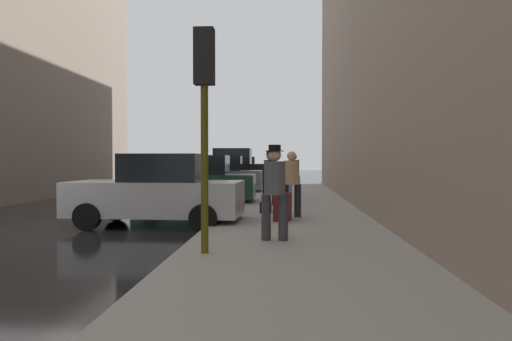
{
  "coord_description": "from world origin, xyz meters",
  "views": [
    {
      "loc": [
        5.8,
        -10.44,
        1.67
      ],
      "look_at": [
        4.83,
        5.84,
        1.28
      ],
      "focal_mm": 35.0,
      "sensor_mm": 36.0,
      "label": 1
    }
  ],
  "objects_px": {
    "pedestrian_with_beanie": "(275,187)",
    "pedestrian_in_jeans": "(294,173)",
    "pedestrian_in_tan_coat": "(292,180)",
    "parked_dark_green_sedan": "(197,182)",
    "parked_silver_sedan": "(158,192)",
    "fire_hydrant": "(247,192)",
    "parked_black_suv": "(230,170)",
    "traffic_light": "(204,91)",
    "rolling_suitcase": "(282,207)",
    "duffel_bag": "(266,207)",
    "parked_red_hatchback": "(238,171)",
    "parked_gray_coupe": "(218,176)",
    "pedestrian_with_fedora": "(270,175)"
  },
  "relations": [
    {
      "from": "pedestrian_with_beanie",
      "to": "pedestrian_in_jeans",
      "type": "xyz_separation_m",
      "value": [
        0.53,
        10.05,
        -0.03
      ]
    },
    {
      "from": "pedestrian_in_tan_coat",
      "to": "pedestrian_in_jeans",
      "type": "bearing_deg",
      "value": 88.5
    },
    {
      "from": "parked_dark_green_sedan",
      "to": "pedestrian_in_tan_coat",
      "type": "xyz_separation_m",
      "value": [
        3.31,
        -4.58,
        0.26
      ]
    },
    {
      "from": "parked_silver_sedan",
      "to": "fire_hydrant",
      "type": "distance_m",
      "value": 5.79
    },
    {
      "from": "parked_black_suv",
      "to": "traffic_light",
      "type": "xyz_separation_m",
      "value": [
        1.85,
        -20.29,
        1.73
      ]
    },
    {
      "from": "parked_black_suv",
      "to": "rolling_suitcase",
      "type": "bearing_deg",
      "value": -79.12
    },
    {
      "from": "parked_dark_green_sedan",
      "to": "duffel_bag",
      "type": "relative_size",
      "value": 9.58
    },
    {
      "from": "parked_red_hatchback",
      "to": "pedestrian_with_beanie",
      "type": "distance_m",
      "value": 24.23
    },
    {
      "from": "parked_silver_sedan",
      "to": "parked_gray_coupe",
      "type": "distance_m",
      "value": 11.03
    },
    {
      "from": "pedestrian_in_tan_coat",
      "to": "parked_dark_green_sedan",
      "type": "bearing_deg",
      "value": 125.83
    },
    {
      "from": "parked_red_hatchback",
      "to": "fire_hydrant",
      "type": "bearing_deg",
      "value": -83.44
    },
    {
      "from": "fire_hydrant",
      "to": "pedestrian_in_tan_coat",
      "type": "relative_size",
      "value": 0.41
    },
    {
      "from": "traffic_light",
      "to": "pedestrian_in_jeans",
      "type": "bearing_deg",
      "value": 81.89
    },
    {
      "from": "fire_hydrant",
      "to": "pedestrian_with_beanie",
      "type": "xyz_separation_m",
      "value": [
        1.15,
        -8.37,
        0.64
      ]
    },
    {
      "from": "pedestrian_in_jeans",
      "to": "parked_dark_green_sedan",
      "type": "bearing_deg",
      "value": -153.29
    },
    {
      "from": "parked_red_hatchback",
      "to": "pedestrian_in_jeans",
      "type": "height_order",
      "value": "pedestrian_in_jeans"
    },
    {
      "from": "parked_red_hatchback",
      "to": "duffel_bag",
      "type": "height_order",
      "value": "parked_red_hatchback"
    },
    {
      "from": "pedestrian_with_beanie",
      "to": "rolling_suitcase",
      "type": "relative_size",
      "value": 1.71
    },
    {
      "from": "fire_hydrant",
      "to": "pedestrian_with_fedora",
      "type": "xyz_separation_m",
      "value": [
        0.84,
        -1.32,
        0.64
      ]
    },
    {
      "from": "pedestrian_with_beanie",
      "to": "parked_gray_coupe",
      "type": "bearing_deg",
      "value": 101.97
    },
    {
      "from": "parked_black_suv",
      "to": "pedestrian_with_fedora",
      "type": "height_order",
      "value": "parked_black_suv"
    },
    {
      "from": "parked_dark_green_sedan",
      "to": "duffel_bag",
      "type": "bearing_deg",
      "value": -53.4
    },
    {
      "from": "traffic_light",
      "to": "pedestrian_in_jeans",
      "type": "xyz_separation_m",
      "value": [
        1.62,
        11.38,
        -1.65
      ]
    },
    {
      "from": "parked_dark_green_sedan",
      "to": "pedestrian_in_tan_coat",
      "type": "distance_m",
      "value": 5.66
    },
    {
      "from": "pedestrian_in_jeans",
      "to": "traffic_light",
      "type": "bearing_deg",
      "value": -98.11
    },
    {
      "from": "parked_silver_sedan",
      "to": "rolling_suitcase",
      "type": "bearing_deg",
      "value": 1.23
    },
    {
      "from": "fire_hydrant",
      "to": "traffic_light",
      "type": "height_order",
      "value": "traffic_light"
    },
    {
      "from": "parked_black_suv",
      "to": "pedestrian_in_tan_coat",
      "type": "xyz_separation_m",
      "value": [
        3.31,
        -15.24,
        0.07
      ]
    },
    {
      "from": "parked_gray_coupe",
      "to": "duffel_bag",
      "type": "height_order",
      "value": "parked_gray_coupe"
    },
    {
      "from": "parked_gray_coupe",
      "to": "pedestrian_in_jeans",
      "type": "distance_m",
      "value": 5.2
    },
    {
      "from": "parked_gray_coupe",
      "to": "parked_silver_sedan",
      "type": "bearing_deg",
      "value": -90.0
    },
    {
      "from": "parked_red_hatchback",
      "to": "traffic_light",
      "type": "distance_m",
      "value": 25.51
    },
    {
      "from": "pedestrian_in_jeans",
      "to": "pedestrian_with_beanie",
      "type": "bearing_deg",
      "value": -92.99
    },
    {
      "from": "pedestrian_in_tan_coat",
      "to": "duffel_bag",
      "type": "relative_size",
      "value": 3.89
    },
    {
      "from": "parked_dark_green_sedan",
      "to": "pedestrian_with_fedora",
      "type": "relative_size",
      "value": 2.37
    },
    {
      "from": "parked_dark_green_sedan",
      "to": "rolling_suitcase",
      "type": "distance_m",
      "value": 6.19
    },
    {
      "from": "parked_dark_green_sedan",
      "to": "parked_red_hatchback",
      "type": "bearing_deg",
      "value": 90.0
    },
    {
      "from": "parked_gray_coupe",
      "to": "traffic_light",
      "type": "xyz_separation_m",
      "value": [
        1.85,
        -15.24,
        1.91
      ]
    },
    {
      "from": "parked_black_suv",
      "to": "duffel_bag",
      "type": "relative_size",
      "value": 10.49
    },
    {
      "from": "parked_silver_sedan",
      "to": "parked_gray_coupe",
      "type": "height_order",
      "value": "same"
    },
    {
      "from": "parked_dark_green_sedan",
      "to": "fire_hydrant",
      "type": "relative_size",
      "value": 5.99
    },
    {
      "from": "parked_black_suv",
      "to": "traffic_light",
      "type": "bearing_deg",
      "value": -84.78
    },
    {
      "from": "parked_dark_green_sedan",
      "to": "pedestrian_with_fedora",
      "type": "bearing_deg",
      "value": -25.32
    },
    {
      "from": "pedestrian_in_tan_coat",
      "to": "rolling_suitcase",
      "type": "height_order",
      "value": "pedestrian_in_tan_coat"
    },
    {
      "from": "traffic_light",
      "to": "pedestrian_with_beanie",
      "type": "bearing_deg",
      "value": 50.34
    },
    {
      "from": "parked_gray_coupe",
      "to": "duffel_bag",
      "type": "distance_m",
      "value": 9.48
    },
    {
      "from": "parked_black_suv",
      "to": "pedestrian_with_fedora",
      "type": "xyz_separation_m",
      "value": [
        2.65,
        -11.91,
        0.1
      ]
    },
    {
      "from": "fire_hydrant",
      "to": "pedestrian_in_jeans",
      "type": "xyz_separation_m",
      "value": [
        1.67,
        1.68,
        0.61
      ]
    },
    {
      "from": "parked_dark_green_sedan",
      "to": "duffel_bag",
      "type": "height_order",
      "value": "parked_dark_green_sedan"
    },
    {
      "from": "pedestrian_with_fedora",
      "to": "pedestrian_in_jeans",
      "type": "xyz_separation_m",
      "value": [
        0.83,
        3.0,
        -0.03
      ]
    }
  ]
}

